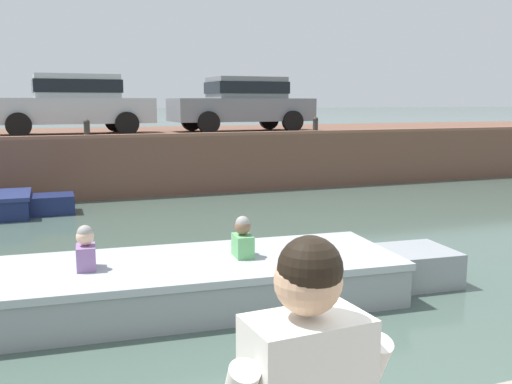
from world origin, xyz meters
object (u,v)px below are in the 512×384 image
mooring_bollard_mid (87,128)px  car_centre_grey (243,102)px  motorboat_passing (200,281)px  mooring_bollard_east (315,124)px  car_left_inner_silver (73,102)px

mooring_bollard_mid → car_centre_grey: bearing=20.4°
car_centre_grey → motorboat_passing: bearing=-111.8°
motorboat_passing → mooring_bollard_east: bearing=56.0°
motorboat_passing → car_left_inner_silver: car_left_inner_silver is taller
car_left_inner_silver → motorboat_passing: bearing=-84.9°
car_left_inner_silver → mooring_bollard_mid: (0.21, -1.67, -0.61)m
mooring_bollard_east → car_centre_grey: bearing=132.2°
motorboat_passing → car_left_inner_silver: (-0.86, 9.56, 2.05)m
mooring_bollard_mid → mooring_bollard_east: 5.98m
car_left_inner_silver → car_centre_grey: bearing=-0.0°
motorboat_passing → mooring_bollard_mid: 8.05m
car_centre_grey → mooring_bollard_east: size_ratio=9.11×
car_centre_grey → mooring_bollard_east: (1.51, -1.66, -0.61)m
motorboat_passing → mooring_bollard_mid: (-0.65, 7.90, 1.44)m
car_centre_grey → mooring_bollard_east: car_centre_grey is taller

